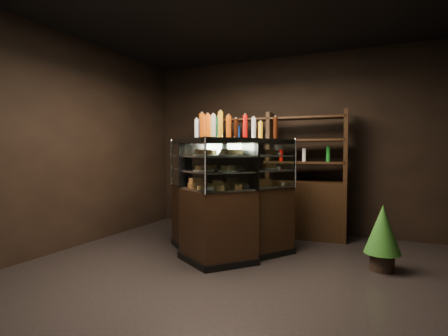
{
  "coord_description": "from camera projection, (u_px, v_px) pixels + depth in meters",
  "views": [
    {
      "loc": [
        1.52,
        -3.47,
        1.36
      ],
      "look_at": [
        -0.27,
        0.47,
        1.17
      ],
      "focal_mm": 28.0,
      "sensor_mm": 36.0,
      "label": 1
    }
  ],
  "objects": [
    {
      "name": "potted_conifer",
      "position": [
        383.0,
        228.0,
        4.0
      ],
      "size": [
        0.4,
        0.4,
        0.86
      ],
      "rotation": [
        0.0,
        0.0,
        0.43
      ],
      "color": "black",
      "rests_on": "ground"
    },
    {
      "name": "bottles_top",
      "position": [
        224.0,
        128.0,
        4.57
      ],
      "size": [
        1.18,
        1.03,
        0.3
      ],
      "color": "#0F38B2",
      "rests_on": "display_case"
    },
    {
      "name": "back_shelving",
      "position": [
        270.0,
        198.0,
        5.75
      ],
      "size": [
        2.43,
        0.58,
        2.0
      ],
      "rotation": [
        0.0,
        0.0,
        0.07
      ],
      "color": "black",
      "rests_on": "ground"
    },
    {
      "name": "room_shell",
      "position": [
        229.0,
        98.0,
        3.75
      ],
      "size": [
        5.02,
        5.02,
        3.01
      ],
      "color": "black",
      "rests_on": "ground"
    },
    {
      "name": "display_case",
      "position": [
        224.0,
        216.0,
        4.62
      ],
      "size": [
        1.82,
        1.57,
        1.54
      ],
      "rotation": [
        0.0,
        0.0,
        0.14
      ],
      "color": "black",
      "rests_on": "ground"
    },
    {
      "name": "food_display",
      "position": [
        224.0,
        168.0,
        4.59
      ],
      "size": [
        1.35,
        1.17,
        0.47
      ],
      "color": "#BD8643",
      "rests_on": "display_case"
    },
    {
      "name": "ground",
      "position": [
        229.0,
        276.0,
        3.84
      ],
      "size": [
        5.0,
        5.0,
        0.0
      ],
      "primitive_type": "plane",
      "color": "black",
      "rests_on": "ground"
    }
  ]
}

